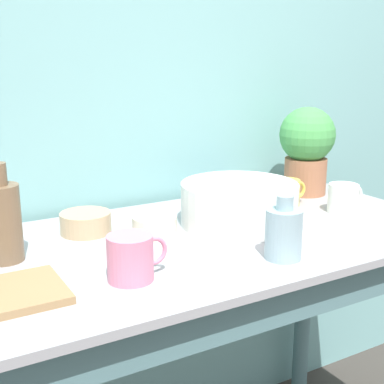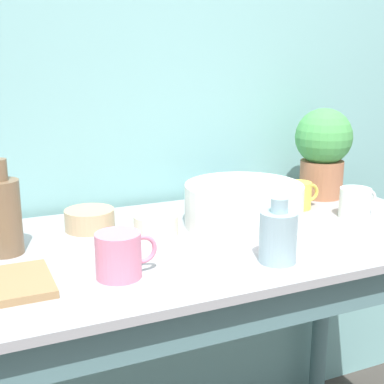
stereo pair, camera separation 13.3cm
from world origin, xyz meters
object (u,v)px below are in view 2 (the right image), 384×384
bottle_short (278,236)px  bowl_wash_large (244,205)px  bowl_small_cream (156,225)px  mug_blue (251,190)px  bowl_small_tan (90,219)px  bottle_tall (3,215)px  mug_yellow (300,195)px  potted_plant (323,149)px  mug_pink (119,255)px  mug_white (355,203)px

bottle_short → bowl_wash_large: bearing=77.4°
bowl_small_cream → bowl_wash_large: bearing=-6.9°
mug_blue → bowl_small_tan: size_ratio=0.87×
bottle_tall → bottle_short: 0.63m
bowl_wash_large → bottle_tall: bearing=175.9°
mug_yellow → bowl_small_tan: size_ratio=0.81×
potted_plant → mug_blue: size_ratio=2.51×
mug_pink → mug_blue: 0.67m
mug_yellow → bowl_small_cream: (-0.48, -0.05, -0.02)m
bottle_short → bowl_small_cream: (-0.18, 0.29, -0.04)m
bottle_short → mug_white: (0.39, 0.20, -0.02)m
bowl_small_tan → mug_blue: bearing=6.1°
mug_yellow → bottle_tall: bearing=-177.8°
bottle_tall → mug_pink: (0.21, -0.24, -0.05)m
potted_plant → bowl_small_cream: size_ratio=2.50×
bottle_tall → bowl_small_tan: (0.22, 0.10, -0.07)m
bottle_short → bowl_small_cream: bearing=122.6°
mug_blue → mug_yellow: mug_yellow is taller
bottle_short → bowl_small_cream: size_ratio=1.28×
mug_white → bowl_small_tan: 0.75m
bowl_small_tan → bowl_small_cream: size_ratio=1.15×
bottle_tall → mug_blue: bottle_tall is taller
potted_plant → bowl_small_tan: (-0.77, -0.03, -0.13)m
potted_plant → bowl_small_cream: (-0.62, -0.13, -0.13)m
bowl_wash_large → mug_yellow: (0.24, 0.08, -0.02)m
bottle_tall → bowl_small_tan: size_ratio=1.71×
potted_plant → mug_blue: potted_plant is taller
mug_white → mug_yellow: 0.17m
bottle_tall → bottle_short: size_ratio=1.52×
bottle_short → mug_yellow: bottle_short is taller
mug_white → bowl_small_tan: size_ratio=0.92×
bottle_short → mug_yellow: 0.45m
potted_plant → mug_white: size_ratio=2.38×
bottle_tall → mug_yellow: bearing=2.2°
potted_plant → bottle_tall: bearing=-173.1°
bowl_small_tan → bowl_small_cream: (0.15, -0.11, -0.00)m
bottle_tall → mug_yellow: (0.85, 0.03, -0.05)m
bowl_wash_large → mug_white: bearing=-10.7°
bowl_wash_large → bottle_tall: (-0.61, 0.04, 0.04)m
bowl_wash_large → bowl_small_tan: 0.41m
mug_blue → mug_yellow: size_ratio=1.06×
mug_white → bowl_small_tan: mug_white is taller
bowl_wash_large → mug_white: 0.34m
mug_white → bowl_small_cream: (-0.57, 0.09, -0.02)m
bowl_wash_large → bowl_small_cream: bearing=173.1°
potted_plant → bottle_short: (-0.44, -0.42, -0.10)m
mug_white → bowl_wash_large: bearing=169.3°
mug_blue → mug_pink: bearing=-144.2°
mug_blue → potted_plant: bearing=-7.2°
mug_yellow → bottle_short: bearing=-131.2°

